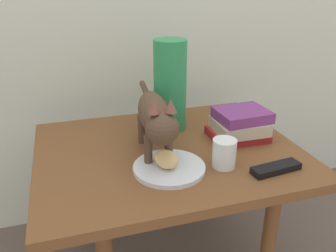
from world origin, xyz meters
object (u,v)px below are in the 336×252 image
(cat, at_px, (155,117))
(tv_remote, at_px, (276,168))
(plate, at_px, (169,168))
(candle_jar, at_px, (224,155))
(green_vase, at_px, (170,86))
(book_stack, at_px, (239,125))
(bread_roll, at_px, (166,159))
(side_table, at_px, (168,165))

(cat, bearing_deg, tv_remote, -31.42)
(plate, height_order, candle_jar, candle_jar)
(green_vase, bearing_deg, book_stack, -38.39)
(candle_jar, height_order, tv_remote, candle_jar)
(bread_roll, relative_size, cat, 0.17)
(plate, bearing_deg, side_table, 74.40)
(side_table, relative_size, book_stack, 4.38)
(bread_roll, distance_m, cat, 0.13)
(plate, bearing_deg, tv_remote, -18.47)
(book_stack, bearing_deg, side_table, -179.11)
(side_table, distance_m, tv_remote, 0.35)
(tv_remote, bearing_deg, side_table, 132.12)
(bread_roll, distance_m, green_vase, 0.33)
(plate, relative_size, cat, 0.44)
(plate, distance_m, green_vase, 0.34)
(book_stack, xyz_separation_m, green_vase, (-0.20, 0.16, 0.11))
(side_table, relative_size, candle_jar, 9.75)
(side_table, bearing_deg, tv_remote, -41.59)
(cat, bearing_deg, book_stack, 7.92)
(side_table, bearing_deg, cat, -143.26)
(bread_roll, relative_size, green_vase, 0.25)
(plate, xyz_separation_m, tv_remote, (0.29, -0.10, 0.00))
(plate, height_order, green_vase, green_vase)
(bread_roll, distance_m, book_stack, 0.33)
(tv_remote, bearing_deg, book_stack, 83.58)
(candle_jar, bearing_deg, bread_roll, 172.80)
(cat, bearing_deg, candle_jar, -33.20)
(side_table, distance_m, plate, 0.15)
(plate, xyz_separation_m, cat, (-0.02, 0.09, 0.13))
(side_table, height_order, green_vase, green_vase)
(plate, bearing_deg, cat, 99.99)
(cat, bearing_deg, side_table, 36.74)
(book_stack, height_order, tv_remote, book_stack)
(cat, height_order, green_vase, green_vase)
(bread_roll, height_order, tv_remote, bread_roll)
(green_vase, height_order, candle_jar, green_vase)
(side_table, bearing_deg, candle_jar, -51.15)
(book_stack, relative_size, green_vase, 0.59)
(cat, relative_size, candle_jar, 5.62)
(tv_remote, bearing_deg, bread_roll, 156.40)
(book_stack, relative_size, candle_jar, 2.22)
(green_vase, xyz_separation_m, candle_jar, (0.07, -0.31, -0.12))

